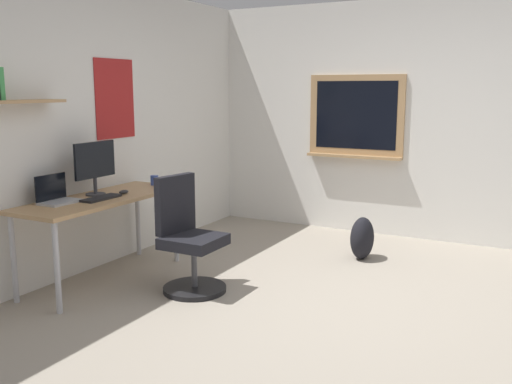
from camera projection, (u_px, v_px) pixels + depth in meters
ground_plane at (342, 311)px, 4.27m from camera, size 5.20×5.20×0.00m
wall_back at (90, 127)px, 5.16m from camera, size 5.00×0.30×2.60m
wall_right at (419, 121)px, 6.17m from camera, size 0.22×5.00×2.60m
desk at (102, 205)px, 4.86m from camera, size 1.60×0.59×0.74m
office_chair at (188, 242)px, 4.65m from camera, size 0.52×0.52×0.95m
laptop at (56, 196)px, 4.59m from camera, size 0.31×0.21×0.23m
monitor_primary at (95, 164)px, 4.87m from camera, size 0.46×0.17×0.46m
keyboard at (101, 198)px, 4.74m from camera, size 0.37×0.13×0.02m
computer_mouse at (124, 192)px, 4.98m from camera, size 0.10×0.06×0.03m
coffee_mug at (154, 180)px, 5.43m from camera, size 0.08×0.08×0.09m
backpack at (362, 238)px, 5.54m from camera, size 0.32×0.22×0.42m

